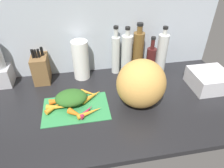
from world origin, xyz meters
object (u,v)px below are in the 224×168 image
Objects in this scene: carrot_5 at (87,111)px; bottle_3 at (151,59)px; carrot_0 at (90,112)px; knife_block at (41,68)px; cutting_board at (76,108)px; carrot_2 at (60,101)px; winter_squash at (141,84)px; paper_towel_roll at (81,60)px; bottle_2 at (138,51)px; bottle_0 at (116,54)px; carrot_3 at (57,107)px; bottle_4 at (162,53)px; bottle_1 at (127,54)px; carrot_6 at (92,96)px; carrot_1 at (56,106)px; dish_rack at (209,80)px; carrot_4 at (89,93)px; carrot_7 at (77,114)px.

bottle_3 is (47.79, 35.73, 7.84)cm from carrot_5.
knife_block reaches higher than carrot_0.
cutting_board is 10.60cm from carrot_2.
cutting_board is at bearing 177.22° from winter_squash.
paper_towel_roll is 39.30cm from bottle_2.
paper_towel_roll is 23.89cm from bottle_0.
bottle_3 is at bearing 24.98° from carrot_3.
bottle_4 is at bearing 32.97° from carrot_5.
cutting_board is 50.72cm from bottle_1.
bottle_1 is 1.02× the size of bottle_4.
carrot_3 is 36.80cm from paper_towel_roll.
carrot_2 is 30.18cm from knife_block.
bottle_2 is (65.27, 1.06, 5.80)cm from knife_block.
carrot_6 is at bearing -142.38° from bottle_2.
carrot_1 is 48.75cm from winter_squash.
bottle_1 is 17.58cm from bottle_3.
bottle_4 is (55.09, -1.88, 1.01)cm from paper_towel_roll.
winter_squash is (30.76, 3.83, 11.75)cm from carrot_5.
carrot_1 is (-10.82, 1.66, 1.84)cm from cutting_board.
knife_block is at bearing 165.81° from dish_rack.
carrot_5 is 50.40cm from bottle_1.
carrot_1 is 65.49cm from bottle_2.
carrot_2 is 0.45× the size of paper_towel_roll.
carrot_2 is at bearing -149.42° from bottle_1.
carrot_5 is 0.41× the size of bottle_3.
carrot_4 is at bearing -131.28° from bottle_0.
bottle_3 is at bearing 38.56° from carrot_0.
carrot_7 is at bearing -115.14° from carrot_4.
carrot_6 reaches higher than cutting_board.
winter_squash reaches higher than carrot_4.
bottle_0 reaches higher than carrot_2.
cutting_board is 1.31× the size of winter_squash.
carrot_4 is 45.00cm from bottle_2.
bottle_0 is at bearing 48.72° from carrot_4.
carrot_5 is 5.54cm from carrot_7.
paper_towel_roll reaches higher than carrot_0.
bottle_4 is (60.44, 37.16, 11.62)cm from carrot_7.
bottle_2 is at bearing 36.91° from cutting_board.
knife_block is 0.71× the size of bottle_1.
carrot_3 is 12.84cm from carrot_7.
carrot_6 is (20.47, 4.89, 0.23)cm from carrot_1.
carrot_5 is 12.80cm from carrot_6.
knife_block is at bearing 107.23° from carrot_1.
winter_squash is 1.18× the size of knife_block.
bottle_2 is 1.06× the size of bottle_4.
carrot_3 is at bearing -163.08° from carrot_6.
bottle_2 reaches higher than cutting_board.
bottle_3 reaches higher than carrot_6.
paper_towel_roll reaches higher than carrot_6.
carrot_4 is (19.36, 8.91, -0.29)cm from carrot_1.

